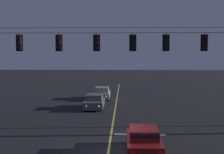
% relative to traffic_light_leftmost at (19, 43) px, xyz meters
% --- Properties ---
extents(ground_plane, '(180.00, 180.00, 0.00)m').
position_rel_traffic_light_leftmost_xyz_m(ground_plane, '(6.27, -4.47, -6.07)').
color(ground_plane, black).
extents(lane_centre_stripe, '(0.14, 60.00, 0.01)m').
position_rel_traffic_light_leftmost_xyz_m(lane_centre_stripe, '(6.27, 6.02, -6.07)').
color(lane_centre_stripe, '#D1C64C').
rests_on(lane_centre_stripe, ground).
extents(stop_bar_paint, '(3.40, 0.36, 0.01)m').
position_rel_traffic_light_leftmost_xyz_m(stop_bar_paint, '(8.17, -0.58, -6.07)').
color(stop_bar_paint, silver).
rests_on(stop_bar_paint, ground).
extents(signal_span_assembly, '(20.38, 0.32, 8.13)m').
position_rel_traffic_light_leftmost_xyz_m(signal_span_assembly, '(6.27, 0.02, -1.85)').
color(signal_span_assembly, '#38281C').
rests_on(signal_span_assembly, ground).
extents(traffic_light_leftmost, '(0.48, 0.41, 1.22)m').
position_rel_traffic_light_leftmost_xyz_m(traffic_light_leftmost, '(0.00, 0.00, 0.00)').
color(traffic_light_leftmost, black).
extents(traffic_light_left_inner, '(0.48, 0.41, 1.22)m').
position_rel_traffic_light_leftmost_xyz_m(traffic_light_left_inner, '(2.71, 0.00, 0.00)').
color(traffic_light_left_inner, black).
extents(traffic_light_centre, '(0.48, 0.41, 1.22)m').
position_rel_traffic_light_leftmost_xyz_m(traffic_light_centre, '(5.27, 0.00, 0.00)').
color(traffic_light_centre, black).
extents(traffic_light_right_inner, '(0.48, 0.41, 1.22)m').
position_rel_traffic_light_leftmost_xyz_m(traffic_light_right_inner, '(7.70, 0.00, 0.00)').
color(traffic_light_right_inner, black).
extents(traffic_light_rightmost, '(0.48, 0.41, 1.22)m').
position_rel_traffic_light_leftmost_xyz_m(traffic_light_rightmost, '(9.92, 0.00, 0.00)').
color(traffic_light_rightmost, black).
extents(traffic_light_far_right, '(0.48, 0.41, 1.22)m').
position_rel_traffic_light_leftmost_xyz_m(traffic_light_far_right, '(12.45, 0.00, 0.00)').
color(traffic_light_far_right, black).
extents(car_waiting_near_lane, '(1.80, 4.33, 1.39)m').
position_rel_traffic_light_leftmost_xyz_m(car_waiting_near_lane, '(8.18, -4.68, -5.42)').
color(car_waiting_near_lane, maroon).
rests_on(car_waiting_near_lane, ground).
extents(car_oncoming_lead, '(1.80, 4.42, 1.39)m').
position_rel_traffic_light_leftmost_xyz_m(car_oncoming_lead, '(4.25, 9.77, -5.42)').
color(car_oncoming_lead, '#4C4C51').
rests_on(car_oncoming_lead, ground).
extents(car_oncoming_trailing, '(1.80, 4.42, 1.39)m').
position_rel_traffic_light_leftmost_xyz_m(car_oncoming_trailing, '(4.53, 16.62, -5.42)').
color(car_oncoming_trailing, gray).
rests_on(car_oncoming_trailing, ground).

